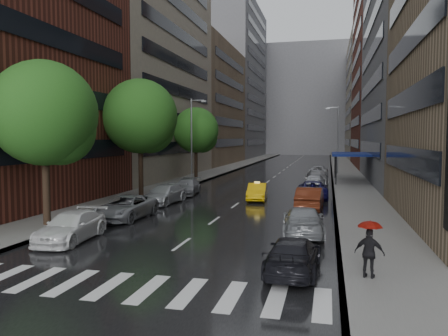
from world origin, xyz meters
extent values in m
plane|color=gray|center=(0.00, 0.00, 0.00)|extent=(220.00, 220.00, 0.00)
cube|color=black|center=(0.00, 50.00, 0.01)|extent=(14.00, 140.00, 0.01)
cube|color=gray|center=(-9.00, 50.00, 0.07)|extent=(4.00, 140.00, 0.15)
cube|color=gray|center=(9.00, 50.00, 0.07)|extent=(4.00, 140.00, 0.15)
cube|color=silver|center=(-4.70, -2.00, 0.01)|extent=(0.55, 2.80, 0.01)
cube|color=silver|center=(-3.30, -2.00, 0.01)|extent=(0.55, 2.80, 0.01)
cube|color=silver|center=(-1.90, -2.00, 0.01)|extent=(0.55, 2.80, 0.01)
cube|color=silver|center=(-0.50, -2.00, 0.01)|extent=(0.55, 2.80, 0.01)
cube|color=silver|center=(0.90, -2.00, 0.01)|extent=(0.55, 2.80, 0.01)
cube|color=silver|center=(2.30, -2.00, 0.01)|extent=(0.55, 2.80, 0.01)
cube|color=silver|center=(3.70, -2.00, 0.01)|extent=(0.55, 2.80, 0.01)
cube|color=silver|center=(5.10, -2.00, 0.01)|extent=(0.55, 2.80, 0.01)
cube|color=silver|center=(6.50, -2.00, 0.01)|extent=(0.55, 2.80, 0.01)
cube|color=maroon|center=(-15.00, 12.00, 13.00)|extent=(8.00, 20.00, 26.00)
cube|color=gray|center=(-15.00, 36.00, 17.00)|extent=(8.00, 28.00, 34.00)
cube|color=#937A5B|center=(-15.00, 64.00, 11.00)|extent=(8.00, 28.00, 22.00)
cube|color=slate|center=(-15.00, 94.00, 19.00)|extent=(8.00, 32.00, 38.00)
cube|color=slate|center=(15.00, 36.00, 12.00)|extent=(8.00, 28.00, 24.00)
cube|color=maroon|center=(15.00, 64.00, 18.00)|extent=(8.00, 28.00, 36.00)
cube|color=gray|center=(15.00, 94.00, 14.00)|extent=(8.00, 32.00, 28.00)
cube|color=slate|center=(0.00, 118.00, 16.00)|extent=(40.00, 14.00, 32.00)
cylinder|color=#382619|center=(-8.60, 6.03, 2.53)|extent=(0.40, 0.40, 5.05)
sphere|color=#1E5116|center=(-8.60, 6.03, 6.31)|extent=(5.77, 5.77, 5.77)
cylinder|color=#382619|center=(-8.60, 18.61, 2.69)|extent=(0.40, 0.40, 5.39)
sphere|color=#1E5116|center=(-8.60, 18.61, 6.74)|extent=(6.16, 6.16, 6.16)
cylinder|color=#382619|center=(-8.60, 34.18, 2.34)|extent=(0.40, 0.40, 4.69)
sphere|color=#1E5116|center=(-8.60, 34.18, 5.86)|extent=(5.36, 5.36, 5.36)
imported|color=#DCA80B|center=(1.14, 19.04, 0.68)|extent=(1.78, 4.21, 1.35)
imported|color=white|center=(-5.40, 3.42, 0.70)|extent=(2.25, 4.91, 1.39)
imported|color=slate|center=(-5.40, 9.22, 0.72)|extent=(2.58, 5.26, 1.44)
imported|color=#9B9EA4|center=(-5.40, 15.71, 0.71)|extent=(2.48, 5.08, 1.42)
imported|color=gray|center=(-5.40, 21.02, 0.69)|extent=(2.40, 4.90, 1.37)
imported|color=black|center=(5.40, 0.91, 0.66)|extent=(1.99, 4.60, 1.32)
imported|color=gray|center=(5.40, 7.27, 0.73)|extent=(2.44, 5.17, 1.46)
imported|color=#532010|center=(5.40, 15.44, 0.79)|extent=(1.86, 4.86, 1.58)
imported|color=#100E45|center=(5.40, 21.35, 0.73)|extent=(2.57, 5.32, 1.46)
imported|color=#B4B7BF|center=(5.40, 28.60, 0.66)|extent=(2.29, 4.74, 1.33)
imported|color=gray|center=(5.40, 32.98, 0.79)|extent=(2.73, 5.60, 1.57)
imported|color=#A5A6AA|center=(5.40, 40.62, 0.73)|extent=(2.52, 5.31, 1.47)
imported|color=black|center=(8.03, 0.46, 1.01)|extent=(1.09, 0.68, 1.73)
imported|color=#9F160C|center=(8.03, 0.46, 1.80)|extent=(0.82, 0.82, 0.72)
cylinder|color=gray|center=(-7.80, 30.00, 4.65)|extent=(0.18, 0.18, 9.00)
cube|color=gray|center=(-6.40, 30.00, 8.85)|extent=(0.50, 0.22, 0.16)
cylinder|color=gray|center=(7.80, 45.00, 4.65)|extent=(0.18, 0.18, 9.00)
cube|color=gray|center=(6.40, 45.00, 8.85)|extent=(0.50, 0.22, 0.16)
cube|color=navy|center=(9.00, 35.00, 3.15)|extent=(4.00, 8.00, 0.25)
cylinder|color=black|center=(7.40, 31.20, 1.65)|extent=(0.12, 0.12, 3.00)
cylinder|color=black|center=(7.40, 38.80, 1.65)|extent=(0.12, 0.12, 3.00)
camera|label=1|loc=(6.60, -15.05, 4.98)|focal=35.00mm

